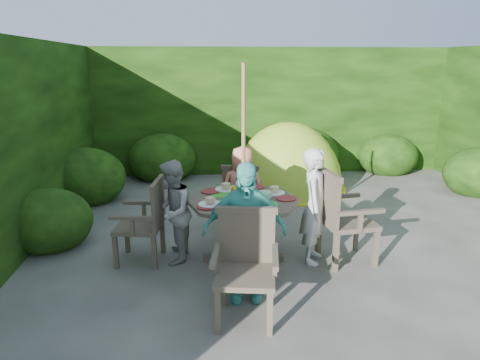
{
  "coord_description": "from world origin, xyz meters",
  "views": [
    {
      "loc": [
        -1.45,
        -4.95,
        2.2
      ],
      "look_at": [
        -0.99,
        -0.05,
        0.85
      ],
      "focal_mm": 32.0,
      "sensor_mm": 36.0,
      "label": 1
    }
  ],
  "objects": [
    {
      "name": "garden_chair_left",
      "position": [
        -2.08,
        -0.36,
        0.49
      ],
      "size": [
        0.56,
        0.61,
        0.92
      ],
      "rotation": [
        0.0,
        0.0,
        -1.7
      ],
      "color": "#3E3428",
      "rests_on": "ground"
    },
    {
      "name": "garden_chair_right",
      "position": [
        0.1,
        -0.57,
        0.55
      ],
      "size": [
        0.62,
        0.68,
        1.03
      ],
      "rotation": [
        0.0,
        0.0,
        1.69
      ],
      "color": "#3E3428",
      "rests_on": "ground"
    },
    {
      "name": "child_right",
      "position": [
        -0.19,
        -0.52,
        0.66
      ],
      "size": [
        0.46,
        0.56,
        1.31
      ],
      "primitive_type": "imported",
      "rotation": [
        0.0,
        0.0,
        1.22
      ],
      "color": "silver",
      "rests_on": "ground"
    },
    {
      "name": "ground",
      "position": [
        0.0,
        0.0,
        0.0
      ],
      "size": [
        60.0,
        60.0,
        0.0
      ],
      "primitive_type": "plane",
      "color": "#46433E",
      "rests_on": "ground"
    },
    {
      "name": "child_back",
      "position": [
        -0.92,
        0.35,
        0.59
      ],
      "size": [
        0.63,
        0.46,
        1.18
      ],
      "primitive_type": "imported",
      "rotation": [
        0.0,
        0.0,
        3.0
      ],
      "color": "#EF8462",
      "rests_on": "ground"
    },
    {
      "name": "child_front",
      "position": [
        -1.06,
        -1.25,
        0.68
      ],
      "size": [
        0.81,
        0.37,
        1.35
      ],
      "primitive_type": "imported",
      "rotation": [
        0.0,
        0.0,
        -0.05
      ],
      "color": "#50BCB1",
      "rests_on": "ground"
    },
    {
      "name": "child_left",
      "position": [
        -1.79,
        -0.38,
        0.59
      ],
      "size": [
        0.49,
        0.61,
        1.17
      ],
      "primitive_type": "imported",
      "rotation": [
        0.0,
        0.0,
        -1.66
      ],
      "color": "#9A9995",
      "rests_on": "ground"
    },
    {
      "name": "garden_chair_back",
      "position": [
        -0.9,
        0.65,
        0.46
      ],
      "size": [
        0.6,
        0.56,
        0.86
      ],
      "rotation": [
        0.0,
        0.0,
        2.91
      ],
      "color": "#3E3428",
      "rests_on": "ground"
    },
    {
      "name": "dome_tent",
      "position": [
        0.1,
        2.39,
        0.0
      ],
      "size": [
        2.1,
        2.1,
        2.4
      ],
      "rotation": [
        0.0,
        0.0,
        -0.05
      ],
      "color": "#A5C626",
      "rests_on": "ground"
    },
    {
      "name": "patio_table",
      "position": [
        -0.99,
        -0.45,
        0.62
      ],
      "size": [
        1.38,
        1.38,
        0.89
      ],
      "rotation": [
        0.0,
        0.0,
        -0.09
      ],
      "color": "#3E3428",
      "rests_on": "ground"
    },
    {
      "name": "garden_chair_front",
      "position": [
        -1.08,
        -1.55,
        0.5
      ],
      "size": [
        0.63,
        0.58,
        0.93
      ],
      "rotation": [
        0.0,
        0.0,
        -0.16
      ],
      "color": "#3E3428",
      "rests_on": "ground"
    },
    {
      "name": "parasol_pole",
      "position": [
        -0.99,
        -0.45,
        1.1
      ],
      "size": [
        0.05,
        0.05,
        2.2
      ],
      "primitive_type": "cylinder",
      "rotation": [
        0.0,
        0.0,
        -0.09
      ],
      "color": "brown",
      "rests_on": "ground"
    },
    {
      "name": "hedge_enclosure",
      "position": [
        0.0,
        1.33,
        1.25
      ],
      "size": [
        9.0,
        9.0,
        2.5
      ],
      "color": "black",
      "rests_on": "ground"
    }
  ]
}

